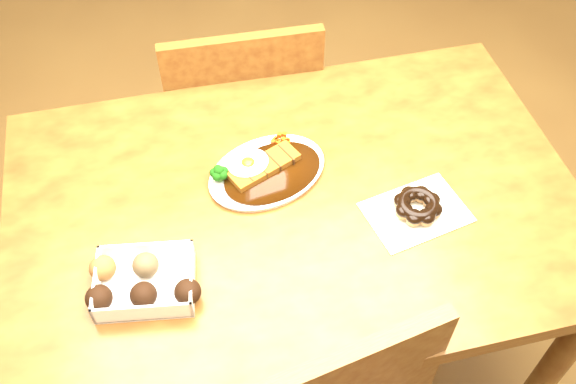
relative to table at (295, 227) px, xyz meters
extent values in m
plane|color=brown|center=(0.00, 0.00, -0.65)|extent=(6.00, 6.00, 0.00)
cube|color=#512710|center=(0.00, 0.00, 0.08)|extent=(1.20, 0.80, 0.04)
cylinder|color=#512710|center=(0.54, -0.34, -0.30)|extent=(0.06, 0.06, 0.71)
cylinder|color=#512710|center=(-0.54, 0.34, -0.30)|extent=(0.06, 0.06, 0.71)
cylinder|color=#512710|center=(0.54, 0.34, -0.30)|extent=(0.06, 0.06, 0.71)
cube|color=#512710|center=(-0.03, 0.60, -0.22)|extent=(0.43, 0.43, 0.04)
cylinder|color=#512710|center=(0.15, 0.76, -0.45)|extent=(0.04, 0.04, 0.41)
cylinder|color=#512710|center=(-0.19, 0.78, -0.45)|extent=(0.04, 0.04, 0.41)
cylinder|color=#512710|center=(0.14, 0.42, -0.45)|extent=(0.04, 0.04, 0.41)
cylinder|color=#512710|center=(-0.20, 0.44, -0.45)|extent=(0.04, 0.04, 0.41)
cube|color=#512710|center=(-0.03, 0.41, 0.02)|extent=(0.40, 0.04, 0.40)
ellipsoid|color=white|center=(-0.04, 0.08, 0.10)|extent=(0.31, 0.27, 0.01)
ellipsoid|color=black|center=(-0.03, 0.07, 0.11)|extent=(0.26, 0.22, 0.01)
cube|color=#6B380C|center=(-0.05, 0.09, 0.12)|extent=(0.17, 0.12, 0.02)
ellipsoid|color=white|center=(-0.08, 0.09, 0.13)|extent=(0.11, 0.10, 0.01)
ellipsoid|color=#FFB214|center=(-0.08, 0.09, 0.13)|extent=(0.03, 0.03, 0.02)
cube|color=white|center=(-0.32, -0.14, 0.12)|extent=(0.20, 0.17, 0.05)
ellipsoid|color=black|center=(-0.41, -0.16, 0.13)|extent=(0.05, 0.05, 0.05)
ellipsoid|color=black|center=(-0.33, -0.18, 0.13)|extent=(0.05, 0.05, 0.05)
ellipsoid|color=black|center=(-0.25, -0.19, 0.13)|extent=(0.05, 0.05, 0.05)
ellipsoid|color=brown|center=(-0.40, -0.10, 0.13)|extent=(0.05, 0.05, 0.05)
ellipsoid|color=black|center=(-0.32, -0.11, 0.13)|extent=(0.05, 0.05, 0.05)
cube|color=silver|center=(0.23, -0.09, 0.10)|extent=(0.23, 0.18, 0.00)
torus|color=olive|center=(0.23, -0.09, 0.12)|extent=(0.11, 0.11, 0.03)
torus|color=black|center=(0.23, -0.09, 0.13)|extent=(0.10, 0.10, 0.02)
camera|label=1|loc=(-0.21, -0.82, 1.15)|focal=40.00mm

